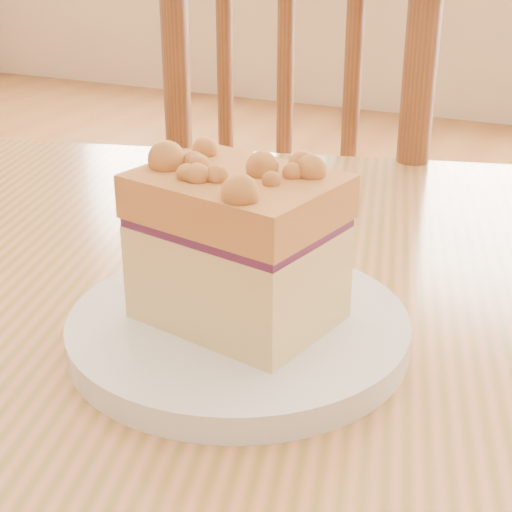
{
  "coord_description": "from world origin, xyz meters",
  "views": [
    {
      "loc": [
        0.4,
        -0.16,
        1.03
      ],
      "look_at": [
        0.19,
        0.31,
        0.8
      ],
      "focal_mm": 55.0,
      "sensor_mm": 36.0,
      "label": 1
    }
  ],
  "objects_px": {
    "cafe_table_main": "(15,399)",
    "plate": "(238,329)",
    "cake_slice": "(237,240)",
    "cafe_chair_main": "(337,256)"
  },
  "relations": [
    {
      "from": "cafe_table_main",
      "to": "plate",
      "type": "height_order",
      "value": "plate"
    },
    {
      "from": "plate",
      "to": "cake_slice",
      "type": "relative_size",
      "value": 1.6
    },
    {
      "from": "plate",
      "to": "cafe_table_main",
      "type": "bearing_deg",
      "value": -170.92
    },
    {
      "from": "cafe_table_main",
      "to": "cake_slice",
      "type": "bearing_deg",
      "value": -6.01
    },
    {
      "from": "cafe_table_main",
      "to": "cafe_chair_main",
      "type": "height_order",
      "value": "cafe_chair_main"
    },
    {
      "from": "cafe_table_main",
      "to": "plate",
      "type": "relative_size",
      "value": 6.32
    },
    {
      "from": "cafe_chair_main",
      "to": "cake_slice",
      "type": "relative_size",
      "value": 6.76
    },
    {
      "from": "cafe_chair_main",
      "to": "plate",
      "type": "height_order",
      "value": "cafe_chair_main"
    },
    {
      "from": "cafe_table_main",
      "to": "cafe_chair_main",
      "type": "xyz_separation_m",
      "value": [
        0.04,
        0.7,
        -0.15
      ]
    },
    {
      "from": "cafe_table_main",
      "to": "cafe_chair_main",
      "type": "distance_m",
      "value": 0.72
    }
  ]
}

